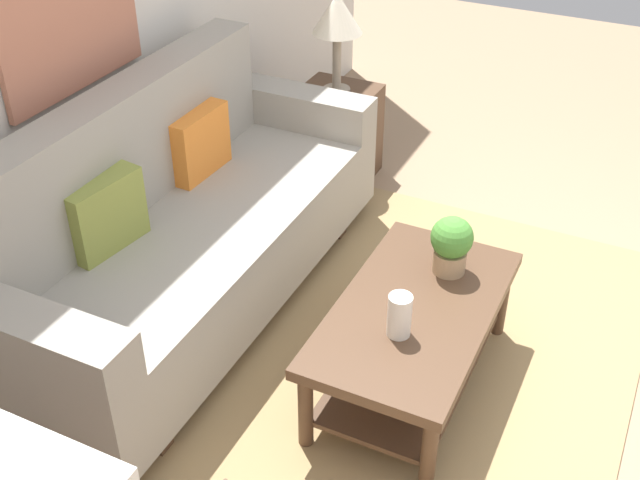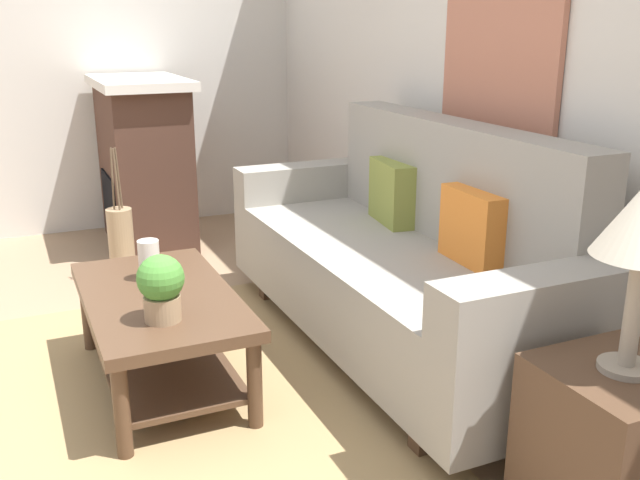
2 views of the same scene
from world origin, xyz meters
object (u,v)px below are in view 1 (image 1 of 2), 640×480
at_px(throw_pillow_olive, 105,214).
at_px(tabletop_vase, 399,315).
at_px(side_table, 336,135).
at_px(framed_painting, 67,6).
at_px(throw_pillow_orange, 199,143).
at_px(couch, 184,229).
at_px(table_lamp, 337,18).
at_px(coffee_table, 413,328).
at_px(potted_plant_tabletop, 451,243).

distance_m(throw_pillow_olive, tabletop_vase, 1.29).
bearing_deg(tabletop_vase, side_table, 31.86).
bearing_deg(framed_painting, tabletop_vase, -98.72).
bearing_deg(throw_pillow_orange, tabletop_vase, -115.24).
height_order(couch, side_table, couch).
height_order(throw_pillow_orange, tabletop_vase, throw_pillow_orange).
bearing_deg(throw_pillow_olive, table_lamp, -7.44).
bearing_deg(coffee_table, throw_pillow_olive, 102.67).
bearing_deg(potted_plant_tabletop, couch, 100.63).
height_order(coffee_table, side_table, side_table).
distance_m(side_table, framed_painting, 1.90).
xyz_separation_m(throw_pillow_orange, side_table, (1.08, -0.23, -0.40)).
relative_size(throw_pillow_orange, potted_plant_tabletop, 1.37).
xyz_separation_m(throw_pillow_orange, table_lamp, (1.08, -0.23, 0.31)).
xyz_separation_m(coffee_table, tabletop_vase, (-0.18, 0.00, 0.21)).
height_order(table_lamp, framed_painting, framed_painting).
bearing_deg(table_lamp, side_table, 0.00).
height_order(couch, framed_painting, framed_painting).
height_order(throw_pillow_olive, coffee_table, throw_pillow_olive).
xyz_separation_m(table_lamp, framed_painting, (-1.43, 0.57, 0.41)).
bearing_deg(table_lamp, throw_pillow_olive, 172.56).
xyz_separation_m(throw_pillow_olive, framed_painting, (0.35, 0.34, 0.72)).
distance_m(coffee_table, table_lamp, 1.95).
xyz_separation_m(couch, table_lamp, (1.43, -0.11, 0.56)).
bearing_deg(framed_painting, throw_pillow_orange, -44.00).
distance_m(tabletop_vase, side_table, 1.99).
bearing_deg(throw_pillow_olive, framed_painting, 44.00).
distance_m(coffee_table, side_table, 1.82).
height_order(couch, table_lamp, table_lamp).
height_order(tabletop_vase, potted_plant_tabletop, potted_plant_tabletop).
height_order(throw_pillow_olive, throw_pillow_orange, same).
distance_m(throw_pillow_olive, side_table, 1.84).
bearing_deg(throw_pillow_olive, couch, -19.56).
height_order(throw_pillow_orange, coffee_table, throw_pillow_orange).
bearing_deg(throw_pillow_orange, throw_pillow_olive, 180.00).
height_order(tabletop_vase, framed_painting, framed_painting).
bearing_deg(throw_pillow_orange, couch, -160.44).
distance_m(side_table, table_lamp, 0.71).
relative_size(throw_pillow_orange, side_table, 0.64).
xyz_separation_m(throw_pillow_olive, table_lamp, (1.78, -0.23, 0.31)).
height_order(tabletop_vase, table_lamp, table_lamp).
bearing_deg(side_table, coffee_table, -145.04).
distance_m(potted_plant_tabletop, side_table, 1.65).
relative_size(throw_pillow_olive, table_lamp, 0.63).
bearing_deg(table_lamp, framed_painting, 158.13).
relative_size(couch, tabletop_vase, 12.53).
relative_size(potted_plant_tabletop, side_table, 0.47).
bearing_deg(couch, side_table, -4.29).
bearing_deg(couch, framed_painting, 90.00).
distance_m(potted_plant_tabletop, framed_painting, 1.87).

